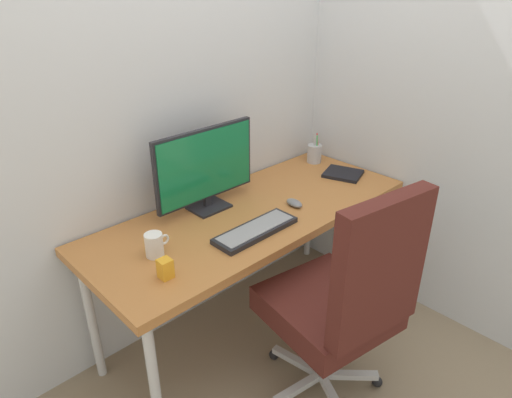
% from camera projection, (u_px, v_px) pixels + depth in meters
% --- Properties ---
extents(ground_plane, '(8.00, 8.00, 0.00)m').
position_uv_depth(ground_plane, '(253.00, 325.00, 2.52)').
color(ground_plane, gray).
extents(wall_back, '(3.29, 0.04, 2.80)m').
position_uv_depth(wall_back, '(199.00, 56.00, 2.13)').
color(wall_back, silver).
rests_on(wall_back, ground_plane).
extents(wall_side_right, '(0.04, 2.29, 2.80)m').
position_uv_depth(wall_side_right, '(409.00, 51.00, 2.28)').
color(wall_side_right, silver).
rests_on(wall_side_right, ground_plane).
extents(desk, '(1.66, 0.66, 0.72)m').
position_uv_depth(desk, '(253.00, 220.00, 2.23)').
color(desk, '#B27038').
rests_on(desk, ground_plane).
extents(office_chair, '(0.56, 0.60, 1.09)m').
position_uv_depth(office_chair, '(343.00, 299.00, 1.84)').
color(office_chair, black).
rests_on(office_chair, ground_plane).
extents(monitor, '(0.55, 0.15, 0.40)m').
position_uv_depth(monitor, '(206.00, 167.00, 2.14)').
color(monitor, black).
rests_on(monitor, desk).
extents(keyboard, '(0.41, 0.14, 0.03)m').
position_uv_depth(keyboard, '(256.00, 230.00, 2.01)').
color(keyboard, black).
rests_on(keyboard, desk).
extents(mouse, '(0.07, 0.11, 0.03)m').
position_uv_depth(mouse, '(294.00, 203.00, 2.24)').
color(mouse, slate).
rests_on(mouse, desk).
extents(pen_holder, '(0.09, 0.09, 0.18)m').
position_uv_depth(pen_holder, '(314.00, 153.00, 2.74)').
color(pen_holder, '#B2B5BA').
rests_on(pen_holder, desk).
extents(notebook, '(0.23, 0.25, 0.02)m').
position_uv_depth(notebook, '(343.00, 174.00, 2.58)').
color(notebook, black).
rests_on(notebook, desk).
extents(coffee_mug, '(0.11, 0.07, 0.10)m').
position_uv_depth(coffee_mug, '(155.00, 245.00, 1.83)').
color(coffee_mug, white).
rests_on(coffee_mug, desk).
extents(desk_clamp_accessory, '(0.05, 0.05, 0.08)m').
position_uv_depth(desk_clamp_accessory, '(165.00, 269.00, 1.70)').
color(desk_clamp_accessory, orange).
rests_on(desk_clamp_accessory, desk).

